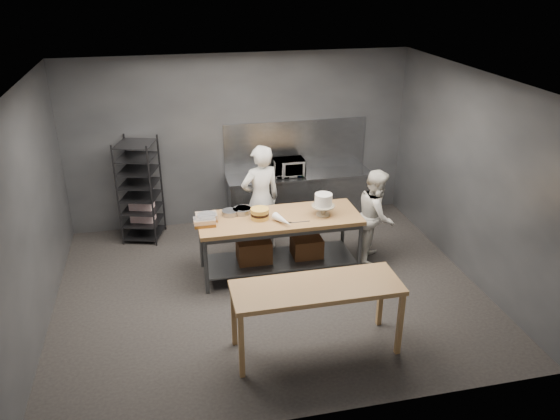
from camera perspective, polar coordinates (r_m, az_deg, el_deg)
name	(u,v)px	position (r m, az deg, el deg)	size (l,w,h in m)	color
ground	(270,289)	(8.03, -1.10, -8.24)	(6.00, 6.00, 0.00)	black
back_wall	(240,140)	(9.65, -4.17, 7.26)	(6.00, 0.04, 3.00)	#4C4F54
work_table	(278,237)	(8.20, -0.20, -2.88)	(2.40, 0.90, 0.92)	brown
near_counter	(317,292)	(6.47, 3.86, -8.54)	(2.00, 0.70, 0.90)	#9E6E41
back_counter	(299,198)	(9.90, 2.02, 1.30)	(2.60, 0.60, 0.90)	slate
splashback_panel	(296,145)	(9.87, 1.66, 6.78)	(2.60, 0.02, 0.90)	slate
speed_rack	(140,191)	(9.41, -14.39, 1.91)	(0.76, 0.79, 1.75)	black
chef_behind	(261,200)	(8.67, -2.03, 1.08)	(0.66, 0.43, 1.80)	silver
chef_right	(376,216)	(8.61, 10.00, -0.59)	(0.73, 0.57, 1.50)	silver
microwave	(289,167)	(9.64, 0.90, 4.48)	(0.54, 0.37, 0.30)	black
frosted_cake_stand	(323,202)	(8.03, 4.55, 0.89)	(0.34, 0.34, 0.33)	#AFA58C
layer_cake	(260,214)	(7.95, -2.13, -0.38)	(0.27, 0.27, 0.16)	gold
cake_pans	(230,213)	(8.11, -5.23, -0.27)	(0.83, 0.39, 0.07)	gray
piping_bag	(283,220)	(7.78, 0.30, -1.09)	(0.12, 0.12, 0.38)	white
offset_spatula	(294,222)	(7.85, 1.49, -1.30)	(0.36, 0.02, 0.02)	slate
pastry_clamshells	(206,220)	(7.89, -7.79, -0.99)	(0.35, 0.37, 0.11)	#A76A21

